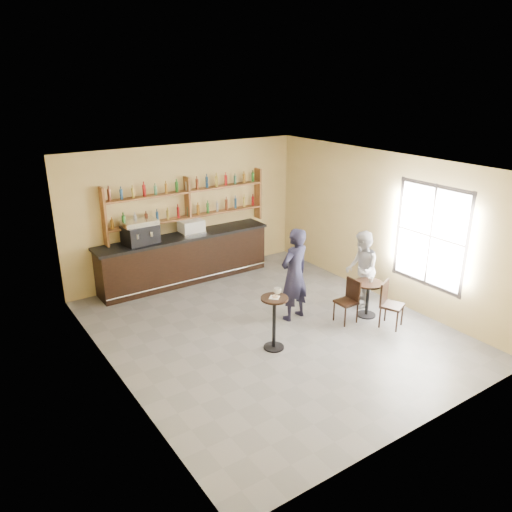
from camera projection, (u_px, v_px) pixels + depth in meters
floor at (270, 330)px, 9.74m from camera, size 7.00×7.00×0.00m
ceiling at (272, 166)px, 8.64m from camera, size 7.00×7.00×0.00m
wall_back at (186, 212)px, 11.91m from camera, size 7.00×0.00×7.00m
wall_front at (429, 328)px, 6.46m from camera, size 7.00×0.00×7.00m
wall_left at (112, 290)px, 7.61m from camera, size 0.00×7.00×7.00m
wall_right at (384, 226)px, 10.77m from camera, size 0.00×7.00×7.00m
window_pane at (431, 236)px, 9.79m from camera, size 0.00×2.00×2.00m
window_frame at (430, 236)px, 9.79m from camera, size 0.04×1.70×2.10m
shelf_unit at (188, 204)px, 11.74m from camera, size 4.00×0.26×1.40m
liquor_bottles at (188, 197)px, 11.68m from camera, size 3.68×0.10×1.00m
bar_counter at (185, 258)px, 11.86m from camera, size 4.24×0.83×1.15m
espresso_machine at (140, 232)px, 11.02m from camera, size 0.81×0.59×0.53m
pastry_case at (191, 227)px, 11.71m from camera, size 0.62×0.52×0.34m
pedestal_table at (274, 323)px, 8.92m from camera, size 0.62×0.62×1.01m
napkin at (274, 297)px, 8.75m from camera, size 0.24×0.24×0.00m
donut at (275, 296)px, 8.74m from camera, size 0.12×0.12×0.04m
cup_pedestal at (278, 291)px, 8.88m from camera, size 0.16×0.16×0.11m
man_main at (294, 275)px, 9.89m from camera, size 0.76×0.56×1.91m
cafe_table at (367, 299)px, 10.19m from camera, size 0.73×0.73×0.74m
cup_cafe at (371, 280)px, 10.07m from camera, size 0.13×0.13×0.09m
chair_west at (346, 302)px, 9.91m from camera, size 0.39×0.39×0.88m
chair_south at (392, 305)px, 9.72m from camera, size 0.52×0.52×0.92m
patron_second at (361, 269)px, 10.50m from camera, size 0.99×1.02×1.65m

